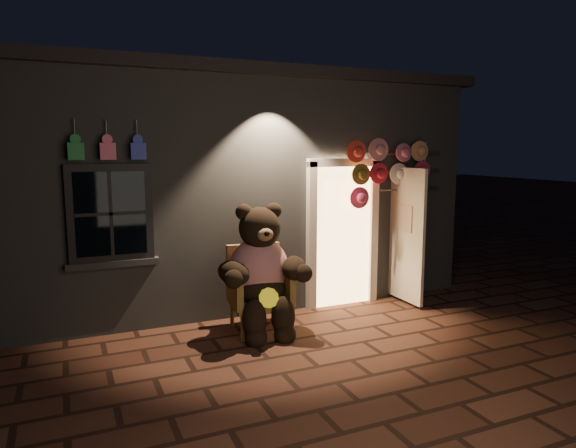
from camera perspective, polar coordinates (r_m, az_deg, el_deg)
ground at (r=6.10m, az=1.53°, el=-14.09°), size 60.00×60.00×0.00m
shop_building at (r=9.42m, az=-8.85°, el=4.69°), size 7.30×5.95×3.51m
wicker_armchair at (r=6.70m, az=-3.35°, el=-7.12°), size 0.80×0.73×1.09m
teddy_bear at (r=6.50m, az=-2.99°, el=-5.31°), size 1.24×1.00×1.71m
hat_rack at (r=7.77m, az=11.21°, el=6.13°), size 1.68×0.22×2.45m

